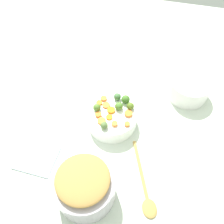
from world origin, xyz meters
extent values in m
cube|color=silver|center=(0.00, 0.00, 0.01)|extent=(2.40, 2.40, 0.02)
cylinder|color=white|center=(0.01, -0.01, 0.06)|extent=(0.23, 0.23, 0.08)
cylinder|color=#BAB2C0|center=(0.00, -0.36, 0.09)|extent=(0.23, 0.23, 0.14)
ellipsoid|color=#BA8B47|center=(0.00, -0.36, 0.18)|extent=(0.19, 0.19, 0.04)
cylinder|color=orange|center=(-0.02, -0.07, 0.10)|extent=(0.05, 0.05, 0.01)
cylinder|color=orange|center=(0.01, 0.00, 0.10)|extent=(0.05, 0.05, 0.01)
cylinder|color=orange|center=(0.09, 0.00, 0.10)|extent=(0.05, 0.05, 0.01)
cylinder|color=orange|center=(0.01, -0.04, 0.10)|extent=(0.04, 0.04, 0.01)
cylinder|color=orange|center=(-0.04, -0.04, 0.10)|extent=(0.04, 0.04, 0.01)
cylinder|color=orange|center=(0.04, -0.07, 0.10)|extent=(0.03, 0.03, 0.01)
cylinder|color=orange|center=(0.09, -0.06, 0.10)|extent=(0.03, 0.03, 0.01)
cylinder|color=orange|center=(-0.06, 0.03, 0.10)|extent=(0.04, 0.04, 0.01)
cylinder|color=orange|center=(-0.05, 0.06, 0.10)|extent=(0.04, 0.04, 0.01)
cylinder|color=orange|center=(-0.02, 0.02, 0.10)|extent=(0.05, 0.05, 0.01)
sphere|color=#477641|center=(0.02, 0.08, 0.12)|extent=(0.03, 0.03, 0.03)
sphere|color=#427227|center=(0.06, 0.07, 0.12)|extent=(0.04, 0.04, 0.04)
sphere|color=#547B2D|center=(-0.06, -0.01, 0.12)|extent=(0.04, 0.04, 0.04)
sphere|color=#5A7724|center=(0.09, 0.04, 0.12)|extent=(0.03, 0.03, 0.03)
sphere|color=#50832F|center=(0.04, 0.02, 0.12)|extent=(0.04, 0.04, 0.04)
sphere|color=#58753D|center=(0.00, -0.09, 0.11)|extent=(0.03, 0.03, 0.03)
cube|color=#B58C45|center=(0.19, -0.21, 0.02)|extent=(0.12, 0.26, 0.01)
ellipsoid|color=#B58C45|center=(0.25, -0.36, 0.03)|extent=(0.08, 0.09, 0.01)
cylinder|color=white|center=(0.35, 0.26, 0.07)|extent=(0.21, 0.21, 0.10)
cube|color=#A6B6C5|center=(-0.26, -0.27, 0.02)|extent=(0.17, 0.14, 0.01)
camera|label=1|loc=(0.17, -0.61, 0.94)|focal=36.99mm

